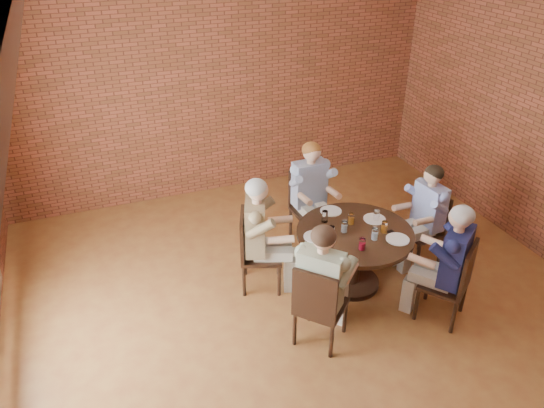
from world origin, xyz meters
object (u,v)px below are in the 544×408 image
object	(u,v)px
chair_b	(308,202)
chair_d	(318,304)
dining_table	(354,247)
chair_a	(428,225)
diner_d	(322,285)
chair_e	(454,280)
diner_a	(424,216)
diner_b	(311,194)
smartphone	(393,234)
chair_c	(253,248)
diner_e	(448,264)
diner_c	(261,235)

from	to	relation	value
chair_b	chair_d	bearing A→B (deg)	-114.22
dining_table	chair_a	world-z (taller)	chair_a
diner_d	chair_e	world-z (taller)	diner_d
diner_a	diner_d	world-z (taller)	diner_d
diner_b	smartphone	xyz separation A→B (m)	(0.42, -1.29, 0.05)
chair_c	chair_b	bearing A→B (deg)	-33.16
diner_b	diner_e	world-z (taller)	diner_e
diner_b	diner_e	xyz separation A→B (m)	(0.69, -1.92, 0.00)
chair_b	smartphone	size ratio (longest dim) A/B	6.36
chair_c	chair_e	xyz separation A→B (m)	(1.79, -1.33, -0.00)
smartphone	diner_d	bearing A→B (deg)	-163.08
smartphone	chair_e	bearing A→B (deg)	-71.56
diner_d	smartphone	distance (m)	1.22
dining_table	diner_e	distance (m)	1.07
chair_a	diner_c	world-z (taller)	diner_c
chair_b	diner_d	xyz separation A→B (m)	(-0.70, -1.86, 0.18)
diner_a	chair_a	bearing A→B (deg)	90.00
diner_d	diner_e	size ratio (longest dim) A/B	1.00
diner_b	chair_e	xyz separation A→B (m)	(0.74, -2.00, -0.17)
chair_a	diner_a	xyz separation A→B (m)	(-0.09, -0.01, 0.16)
chair_a	chair_e	distance (m)	1.12
diner_e	smartphone	bearing A→B (deg)	-104.29
diner_c	diner_d	bearing A→B (deg)	-145.84
chair_b	diner_c	distance (m)	1.26
chair_b	chair_c	bearing A→B (deg)	-146.32
chair_b	chair_c	xyz separation A→B (m)	(-1.04, -0.76, 0.00)
dining_table	diner_e	size ratio (longest dim) A/B	0.95
dining_table	chair_a	size ratio (longest dim) A/B	1.43
diner_c	chair_c	bearing A→B (deg)	90.00
chair_d	smartphone	distance (m)	1.33
smartphone	diner_b	bearing A→B (deg)	101.76
diner_d	diner_a	bearing A→B (deg)	-108.28
smartphone	dining_table	bearing A→B (deg)	144.51
chair_d	diner_e	world-z (taller)	diner_e
chair_c	dining_table	bearing A→B (deg)	-90.00
chair_e	smartphone	bearing A→B (deg)	-102.55
dining_table	diner_d	size ratio (longest dim) A/B	0.95
chair_a	chair_d	bearing A→B (deg)	-72.00
chair_b	dining_table	bearing A→B (deg)	-90.00
dining_table	smartphone	bearing A→B (deg)	-29.31
chair_a	diner_b	size ratio (longest dim) A/B	0.67
chair_e	smartphone	size ratio (longest dim) A/B	6.39
chair_d	diner_e	distance (m)	1.47
chair_a	chair_d	distance (m)	2.12
chair_e	chair_d	bearing A→B (deg)	-43.49
diner_b	smartphone	size ratio (longest dim) A/B	9.14
chair_e	chair_b	bearing A→B (deg)	-107.54
diner_a	chair_c	size ratio (longest dim) A/B	1.36
chair_d	smartphone	size ratio (longest dim) A/B	6.40
chair_a	chair_c	distance (m)	2.23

